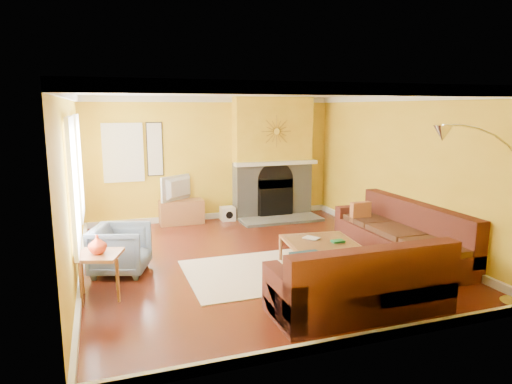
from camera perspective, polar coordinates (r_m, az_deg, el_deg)
name	(u,v)px	position (r m, az deg, el deg)	size (l,w,h in m)	color
floor	(257,259)	(7.63, 0.11, -8.43)	(5.50, 6.00, 0.02)	maroon
ceiling	(257,92)	(7.22, 0.12, 12.44)	(5.50, 6.00, 0.02)	white
wall_back	(212,159)	(10.17, -5.48, 4.16)	(5.50, 0.02, 2.70)	yellow
wall_front	(357,222)	(4.62, 12.49, -3.73)	(5.50, 0.02, 2.70)	yellow
wall_left	(72,188)	(6.92, -22.01, 0.45)	(0.02, 6.00, 2.70)	yellow
wall_right	(402,171)	(8.61, 17.76, 2.55)	(0.02, 6.00, 2.70)	yellow
baseboard	(257,255)	(7.61, 0.11, -7.93)	(5.50, 6.00, 0.12)	white
crown_molding	(257,96)	(7.22, 0.12, 11.88)	(5.50, 6.00, 0.12)	white
window_left_near	(78,166)	(8.18, -21.39, 3.00)	(0.06, 1.22, 1.72)	white
window_left_far	(72,184)	(6.30, -21.99, 0.91)	(0.06, 1.22, 1.72)	white
window_back	(123,153)	(9.83, -16.28, 4.74)	(0.82, 0.06, 1.22)	white
wall_art	(155,149)	(9.89, -12.53, 5.23)	(0.34, 0.04, 1.14)	white
fireplace	(273,158)	(10.37, 2.08, 4.32)	(1.80, 0.40, 2.70)	gray
mantel	(276,163)	(10.16, 2.57, 3.62)	(1.92, 0.22, 0.08)	white
hearth	(281,220)	(10.10, 3.16, -3.47)	(1.80, 0.70, 0.06)	gray
sunburst	(277,131)	(10.11, 2.58, 7.57)	(0.70, 0.04, 0.70)	olive
rug	(266,271)	(7.06, 1.29, -9.89)	(2.40, 1.80, 0.02)	beige
sectional_sofa	(346,243)	(7.09, 11.20, -6.23)	(3.31, 3.45, 0.90)	#54231B
coffee_table	(320,254)	(7.27, 8.05, -7.67)	(1.06, 1.06, 0.42)	white
media_console	(181,212)	(9.94, -9.30, -2.47)	(0.93, 0.42, 0.51)	#9B6038
tv	(181,188)	(9.84, -9.39, 0.50)	(0.93, 0.12, 0.54)	black
subwoofer	(228,214)	(10.15, -3.58, -2.71)	(0.30, 0.30, 0.30)	white
armchair	(121,249)	(7.20, -16.56, -6.90)	(0.79, 0.81, 0.74)	slate
side_table	(100,276)	(6.40, -18.97, -9.85)	(0.55, 0.55, 0.61)	#9B6038
vase	(97,244)	(6.27, -19.21, -6.19)	(0.24, 0.24, 0.25)	#E84622
book	(309,239)	(7.23, 6.58, -5.91)	(0.18, 0.24, 0.02)	white
arc_lamp	(486,223)	(6.01, 26.83, -3.44)	(1.43, 0.36, 2.27)	silver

